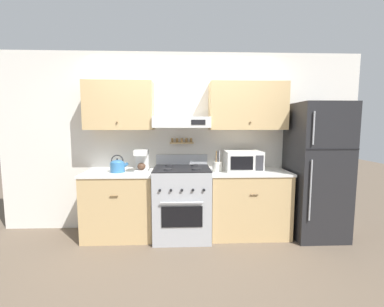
{
  "coord_description": "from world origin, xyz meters",
  "views": [
    {
      "loc": [
        -0.0,
        -3.12,
        1.52
      ],
      "look_at": [
        0.13,
        0.26,
        1.15
      ],
      "focal_mm": 24.0,
      "sensor_mm": 36.0,
      "label": 1
    }
  ],
  "objects": [
    {
      "name": "counter_right",
      "position": [
        0.92,
        0.32,
        0.45
      ],
      "size": [
        1.08,
        0.63,
        0.9
      ],
      "color": "tan",
      "rests_on": "ground_plane"
    },
    {
      "name": "ground_plane",
      "position": [
        0.0,
        0.0,
        0.0
      ],
      "size": [
        16.0,
        16.0,
        0.0
      ],
      "primitive_type": "plane",
      "color": "brown"
    },
    {
      "name": "tea_kettle",
      "position": [
        -0.86,
        0.29,
        0.99
      ],
      "size": [
        0.24,
        0.19,
        0.23
      ],
      "color": "teal",
      "rests_on": "counter_left"
    },
    {
      "name": "utensil_crock",
      "position": [
        0.48,
        0.29,
        0.97
      ],
      "size": [
        0.12,
        0.12,
        0.28
      ],
      "color": "silver",
      "rests_on": "counter_right"
    },
    {
      "name": "refrigerator",
      "position": [
        1.83,
        0.26,
        0.91
      ],
      "size": [
        0.67,
        0.73,
        1.81
      ],
      "color": "#232326",
      "rests_on": "ground_plane"
    },
    {
      "name": "counter_left",
      "position": [
        -0.84,
        0.32,
        0.45
      ],
      "size": [
        0.94,
        0.63,
        0.9
      ],
      "color": "tan",
      "rests_on": "ground_plane"
    },
    {
      "name": "microwave",
      "position": [
        0.83,
        0.31,
        1.03
      ],
      "size": [
        0.48,
        0.39,
        0.27
      ],
      "color": "white",
      "rests_on": "counter_right"
    },
    {
      "name": "coffee_maker",
      "position": [
        -0.54,
        0.33,
        1.05
      ],
      "size": [
        0.17,
        0.25,
        0.3
      ],
      "color": "white",
      "rests_on": "counter_left"
    },
    {
      "name": "stove_range",
      "position": [
        0.0,
        0.28,
        0.48
      ],
      "size": [
        0.74,
        0.71,
        1.1
      ],
      "color": "#ADAFB5",
      "rests_on": "ground_plane"
    },
    {
      "name": "wall_back",
      "position": [
        0.03,
        0.6,
        1.42
      ],
      "size": [
        5.2,
        0.46,
        2.55
      ],
      "color": "silver",
      "rests_on": "ground_plane"
    }
  ]
}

